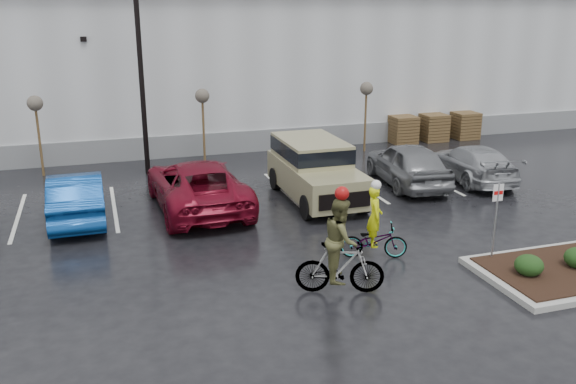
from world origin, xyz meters
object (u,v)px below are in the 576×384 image
object	(u,v)px
car_red	(197,185)
cyclist_hivis	(374,234)
fire_lane_sign	(496,213)
car_blue	(76,196)
sapling_west	(35,108)
sapling_east	(366,92)
pallet_stack_c	(465,125)
sapling_mid	(202,100)
car_far_silver	(473,163)
pallet_stack_b	(433,127)
lamppost	(138,28)
suv_tan	(316,171)
cyclist_olive	(340,256)
car_grey	(408,164)
pallet_stack_a	(403,129)

from	to	relation	value
car_red	cyclist_hivis	bearing A→B (deg)	122.46
fire_lane_sign	car_blue	size ratio (longest dim) A/B	0.47
sapling_west	car_red	size ratio (longest dim) A/B	0.54
sapling_east	pallet_stack_c	bearing A→B (deg)	9.46
sapling_mid	car_far_silver	distance (m)	11.23
pallet_stack_b	car_red	bearing A→B (deg)	-151.91
sapling_west	lamppost	bearing A→B (deg)	-14.04
sapling_west	pallet_stack_c	xyz separation A→B (m)	(20.00, 1.00, -2.05)
lamppost	suv_tan	distance (m)	8.80
sapling_east	suv_tan	world-z (taller)	sapling_east
pallet_stack_c	cyclist_hivis	bearing A→B (deg)	-131.38
sapling_mid	fire_lane_sign	xyz separation A→B (m)	(5.30, -12.80, -1.32)
sapling_east	cyclist_olive	size ratio (longest dim) A/B	1.22
car_red	car_grey	world-z (taller)	car_red
fire_lane_sign	suv_tan	bearing A→B (deg)	111.15
pallet_stack_c	cyclist_olive	distance (m)	19.01
pallet_stack_b	cyclist_olive	distance (m)	17.86
sapling_west	pallet_stack_c	size ratio (longest dim) A/B	2.37
pallet_stack_b	sapling_mid	bearing A→B (deg)	-175.11
car_blue	suv_tan	xyz separation A→B (m)	(7.91, -0.44, 0.26)
sapling_east	car_blue	size ratio (longest dim) A/B	0.69
suv_tan	cyclist_olive	size ratio (longest dim) A/B	1.94
sapling_east	pallet_stack_c	world-z (taller)	sapling_east
car_blue	cyclist_olive	world-z (taller)	cyclist_olive
sapling_west	sapling_mid	distance (m)	6.50
sapling_west	pallet_stack_b	world-z (taller)	sapling_west
car_grey	fire_lane_sign	bearing A→B (deg)	85.08
sapling_west	car_grey	xyz separation A→B (m)	(13.21, -5.55, -1.91)
sapling_west	sapling_east	size ratio (longest dim) A/B	1.00
fire_lane_sign	car_grey	bearing A→B (deg)	79.00
sapling_mid	cyclist_hivis	bearing A→B (deg)	-77.80
car_grey	car_far_silver	distance (m)	2.71
sapling_mid	pallet_stack_a	bearing A→B (deg)	5.71
sapling_east	car_red	world-z (taller)	sapling_east
cyclist_olive	car_red	bearing A→B (deg)	35.65
sapling_mid	cyclist_olive	bearing A→B (deg)	-86.44
fire_lane_sign	lamppost	bearing A→B (deg)	123.46
car_red	car_grey	xyz separation A→B (m)	(8.02, 0.40, -0.00)
pallet_stack_a	lamppost	bearing A→B (deg)	-170.91
lamppost	sapling_mid	size ratio (longest dim) A/B	2.88
car_red	sapling_east	bearing A→B (deg)	-147.93
sapling_west	fire_lane_sign	xyz separation A→B (m)	(11.80, -12.80, -1.32)
car_far_silver	cyclist_olive	distance (m)	11.33
cyclist_hivis	car_red	bearing A→B (deg)	53.38
lamppost	cyclist_olive	size ratio (longest dim) A/B	3.51
sapling_west	suv_tan	xyz separation A→B (m)	(9.28, -6.28, -1.70)
lamppost	pallet_stack_c	distance (m)	16.89
cyclist_olive	car_grey	bearing A→B (deg)	-18.58
sapling_mid	lamppost	bearing A→B (deg)	-158.20
pallet_stack_a	cyclist_hivis	distance (m)	14.58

